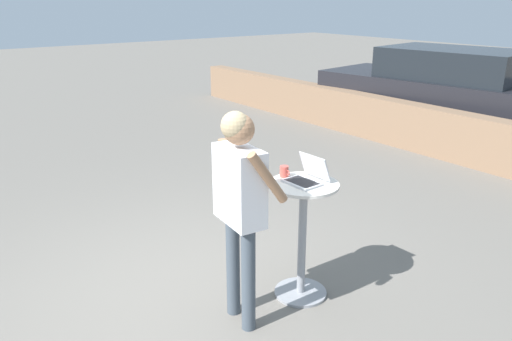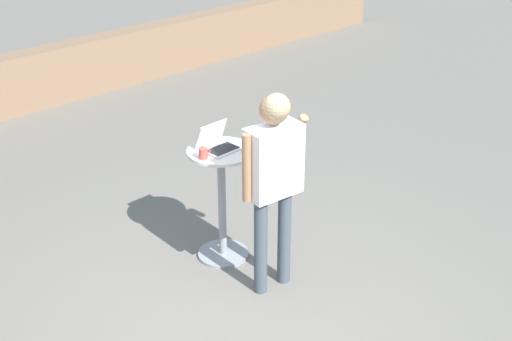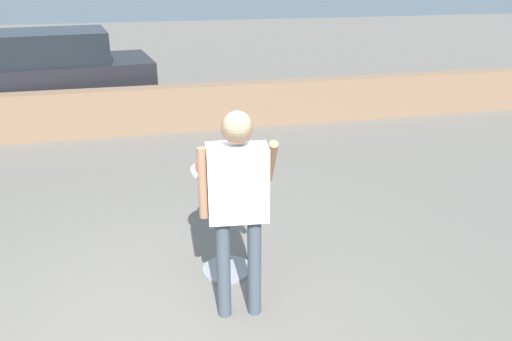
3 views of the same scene
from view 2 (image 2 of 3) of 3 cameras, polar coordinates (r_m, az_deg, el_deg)
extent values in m
plane|color=slate|center=(5.72, -1.50, -12.23)|extent=(50.00, 50.00, 0.00)
cylinder|color=gray|center=(6.53, -2.63, -6.65)|extent=(0.46, 0.46, 0.03)
cylinder|color=gray|center=(6.26, -2.73, -2.72)|extent=(0.07, 0.07, 1.00)
cylinder|color=beige|center=(6.03, -2.83, 1.54)|extent=(0.58, 0.58, 0.02)
cube|color=#B7BABF|center=(6.00, -2.69, 1.65)|extent=(0.30, 0.21, 0.02)
cube|color=black|center=(6.00, -2.69, 1.74)|extent=(0.27, 0.17, 0.00)
cube|color=#B7BABF|center=(6.06, -3.62, 3.00)|extent=(0.30, 0.10, 0.21)
cube|color=white|center=(6.05, -3.59, 3.01)|extent=(0.28, 0.08, 0.18)
cylinder|color=#C14C42|center=(5.86, -4.24, 1.37)|extent=(0.08, 0.08, 0.10)
torus|color=#C14C42|center=(5.88, -3.86, 1.53)|extent=(0.04, 0.01, 0.04)
cylinder|color=#424C56|center=(5.83, 0.37, -6.06)|extent=(0.11, 0.11, 0.88)
cylinder|color=#424C56|center=(5.96, 2.27, -5.28)|extent=(0.11, 0.11, 0.88)
cube|color=silver|center=(5.54, 1.41, 0.78)|extent=(0.47, 0.27, 0.58)
sphere|color=#936B4C|center=(5.37, 1.46, 4.91)|extent=(0.23, 0.23, 0.23)
sphere|color=#9E8966|center=(5.33, 1.66, 5.11)|extent=(0.21, 0.21, 0.21)
cylinder|color=#936B4C|center=(5.39, -0.75, 0.19)|extent=(0.07, 0.07, 0.55)
cylinder|color=#936B4C|center=(5.69, 2.95, 2.88)|extent=(0.10, 0.33, 0.43)
camera|label=1|loc=(6.62, 33.38, 12.86)|focal=35.00mm
camera|label=3|loc=(3.01, 40.20, 2.43)|focal=35.00mm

